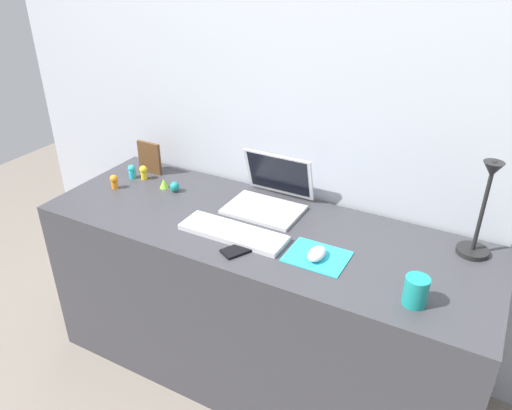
# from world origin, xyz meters

# --- Properties ---
(ground_plane) EXTENTS (6.00, 6.00, 0.00)m
(ground_plane) POSITION_xyz_m (0.00, 0.00, 0.00)
(ground_plane) COLOR slate
(back_wall) EXTENTS (2.96, 0.05, 1.59)m
(back_wall) POSITION_xyz_m (0.00, 0.34, 0.80)
(back_wall) COLOR #B2B7C1
(back_wall) RESTS_ON ground_plane
(desk) EXTENTS (1.76, 0.61, 0.74)m
(desk) POSITION_xyz_m (0.00, 0.00, 0.37)
(desk) COLOR #38383D
(desk) RESTS_ON ground_plane
(laptop) EXTENTS (0.30, 0.27, 0.21)m
(laptop) POSITION_xyz_m (-0.04, 0.17, 0.79)
(laptop) COLOR silver
(laptop) RESTS_ON desk
(keyboard) EXTENTS (0.41, 0.13, 0.02)m
(keyboard) POSITION_xyz_m (-0.06, -0.10, 0.75)
(keyboard) COLOR silver
(keyboard) RESTS_ON desk
(mousepad) EXTENTS (0.21, 0.17, 0.00)m
(mousepad) POSITION_xyz_m (0.27, -0.09, 0.74)
(mousepad) COLOR #28B7CC
(mousepad) RESTS_ON desk
(mouse) EXTENTS (0.06, 0.10, 0.03)m
(mouse) POSITION_xyz_m (0.27, -0.10, 0.76)
(mouse) COLOR silver
(mouse) RESTS_ON mousepad
(cell_phone) EXTENTS (0.12, 0.14, 0.01)m
(cell_phone) POSITION_xyz_m (0.01, -0.18, 0.74)
(cell_phone) COLOR black
(cell_phone) RESTS_ON desk
(desk_lamp) EXTENTS (0.11, 0.16, 0.39)m
(desk_lamp) POSITION_xyz_m (0.74, 0.17, 0.92)
(desk_lamp) COLOR black
(desk_lamp) RESTS_ON desk
(picture_frame) EXTENTS (0.12, 0.02, 0.15)m
(picture_frame) POSITION_xyz_m (-0.68, 0.19, 0.81)
(picture_frame) COLOR brown
(picture_frame) RESTS_ON desk
(coffee_mug) EXTENTS (0.07, 0.07, 0.09)m
(coffee_mug) POSITION_xyz_m (0.62, -0.17, 0.79)
(coffee_mug) COLOR teal
(coffee_mug) RESTS_ON desk
(toy_figurine_lime) EXTENTS (0.04, 0.04, 0.04)m
(toy_figurine_lime) POSITION_xyz_m (-0.53, 0.09, 0.76)
(toy_figurine_lime) COLOR #8CDB33
(toy_figurine_lime) RESTS_ON desk
(toy_figurine_yellow) EXTENTS (0.03, 0.03, 0.07)m
(toy_figurine_yellow) POSITION_xyz_m (-0.67, 0.12, 0.78)
(toy_figurine_yellow) COLOR yellow
(toy_figurine_yellow) RESTS_ON desk
(toy_figurine_orange) EXTENTS (0.04, 0.04, 0.06)m
(toy_figurine_orange) POSITION_xyz_m (-0.72, -0.01, 0.77)
(toy_figurine_orange) COLOR orange
(toy_figurine_orange) RESTS_ON desk
(toy_figurine_teal) EXTENTS (0.04, 0.04, 0.05)m
(toy_figurine_teal) POSITION_xyz_m (-0.47, 0.09, 0.76)
(toy_figurine_teal) COLOR teal
(toy_figurine_teal) RESTS_ON desk
(toy_figurine_cyan) EXTENTS (0.03, 0.03, 0.06)m
(toy_figurine_cyan) POSITION_xyz_m (-0.72, 0.11, 0.77)
(toy_figurine_cyan) COLOR #28B7CC
(toy_figurine_cyan) RESTS_ON desk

